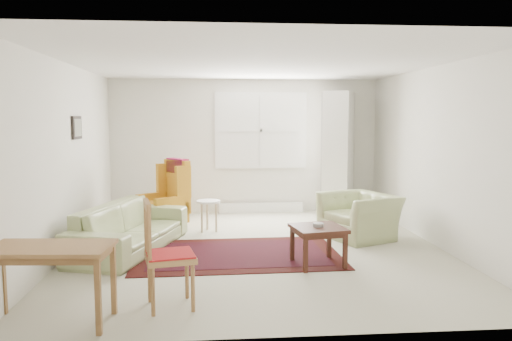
{
  "coord_description": "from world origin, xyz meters",
  "views": [
    {
      "loc": [
        -0.59,
        -6.62,
        1.78
      ],
      "look_at": [
        0.0,
        0.3,
        1.05
      ],
      "focal_mm": 35.0,
      "sensor_mm": 36.0,
      "label": 1
    }
  ],
  "objects": [
    {
      "name": "room",
      "position": [
        0.02,
        0.21,
        1.26
      ],
      "size": [
        5.04,
        5.54,
        2.51
      ],
      "color": "#BDB9A1",
      "rests_on": "ground"
    },
    {
      "name": "rug",
      "position": [
        -0.29,
        -0.24,
        0.01
      ],
      "size": [
        2.69,
        1.77,
        0.03
      ],
      "primitive_type": null,
      "rotation": [
        0.0,
        0.0,
        0.02
      ],
      "color": "black",
      "rests_on": "ground"
    },
    {
      "name": "sofa",
      "position": [
        -1.72,
        0.11,
        0.43
      ],
      "size": [
        1.43,
        2.31,
        0.87
      ],
      "primitive_type": "imported",
      "rotation": [
        0.0,
        0.0,
        1.28
      ],
      "color": "#9FAB72",
      "rests_on": "ground"
    },
    {
      "name": "armchair",
      "position": [
        1.56,
        0.53,
        0.39
      ],
      "size": [
        1.22,
        1.28,
        0.79
      ],
      "primitive_type": "imported",
      "rotation": [
        0.0,
        0.0,
        -1.16
      ],
      "color": "#9FAB72",
      "rests_on": "ground"
    },
    {
      "name": "wingback_chair",
      "position": [
        -1.42,
        1.46,
        0.56
      ],
      "size": [
        0.94,
        0.93,
        1.12
      ],
      "primitive_type": null,
      "rotation": [
        0.0,
        0.0,
        -0.92
      ],
      "color": "orange",
      "rests_on": "ground"
    },
    {
      "name": "coffee_table",
      "position": [
        0.66,
        -0.79,
        0.24
      ],
      "size": [
        0.68,
        0.68,
        0.48
      ],
      "primitive_type": null,
      "rotation": [
        0.0,
        0.0,
        0.16
      ],
      "color": "#3D1C13",
      "rests_on": "ground"
    },
    {
      "name": "stool",
      "position": [
        -0.68,
        1.16,
        0.25
      ],
      "size": [
        0.48,
        0.48,
        0.5
      ],
      "primitive_type": null,
      "rotation": [
        0.0,
        0.0,
        -0.37
      ],
      "color": "white",
      "rests_on": "ground"
    },
    {
      "name": "cabinet",
      "position": [
        1.7,
        2.35,
        1.13
      ],
      "size": [
        0.79,
        1.01,
        2.25
      ],
      "primitive_type": null,
      "rotation": [
        0.0,
        0.0,
        -0.4
      ],
      "color": "white",
      "rests_on": "ground"
    },
    {
      "name": "desk",
      "position": [
        -2.03,
        -2.31,
        0.35
      ],
      "size": [
        1.13,
        0.63,
        0.69
      ],
      "primitive_type": null,
      "rotation": [
        0.0,
        0.0,
        -0.08
      ],
      "color": "olive",
      "rests_on": "ground"
    },
    {
      "name": "desk_chair",
      "position": [
        -1.01,
        -2.0,
        0.51
      ],
      "size": [
        0.53,
        0.53,
        1.02
      ],
      "primitive_type": null,
      "rotation": [
        0.0,
        0.0,
        1.77
      ],
      "color": "olive",
      "rests_on": "ground"
    }
  ]
}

